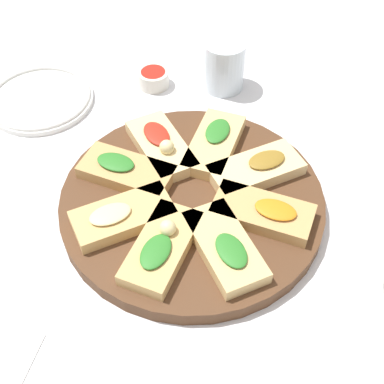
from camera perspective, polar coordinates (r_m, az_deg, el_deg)
ground_plane at (r=0.85m, az=0.00°, el=-1.64°), size 3.00×3.00×0.00m
serving_board at (r=0.84m, az=0.00°, el=-1.07°), size 0.41×0.41×0.03m
focaccia_slice_0 at (r=0.85m, az=-7.06°, el=2.25°), size 0.16×0.09×0.03m
focaccia_slice_1 at (r=0.79m, az=-7.46°, el=-2.55°), size 0.16×0.15×0.03m
focaccia_slice_2 at (r=0.75m, az=-3.26°, el=-5.83°), size 0.09×0.16×0.04m
focaccia_slice_3 at (r=0.76m, az=3.56°, el=-5.85°), size 0.15×0.16×0.03m
focaccia_slice_4 at (r=0.80m, az=7.63°, el=-2.15°), size 0.15×0.09×0.03m
focaccia_slice_5 at (r=0.86m, az=6.90°, el=2.46°), size 0.16×0.15×0.03m
focaccia_slice_6 at (r=0.89m, az=2.39°, el=5.22°), size 0.08×0.15×0.03m
focaccia_slice_7 at (r=0.89m, az=-3.28°, el=4.94°), size 0.15×0.16×0.04m
plate_left at (r=1.07m, az=-15.90°, el=9.57°), size 0.20×0.20×0.02m
water_glass at (r=1.05m, az=3.44°, el=13.36°), size 0.08×0.08×0.10m
dipping_bowl at (r=1.07m, az=-4.14°, el=12.05°), size 0.06×0.06×0.03m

